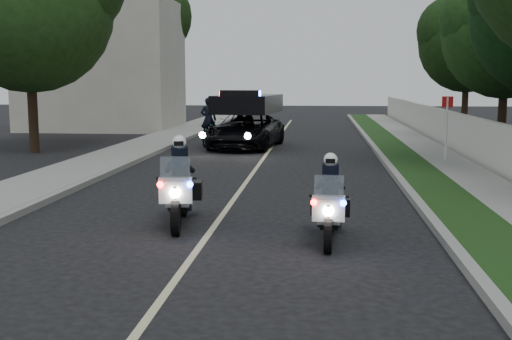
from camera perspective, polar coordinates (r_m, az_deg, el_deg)
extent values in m
plane|color=black|center=(9.28, -6.77, -9.15)|extent=(120.00, 120.00, 0.00)
cube|color=gray|center=(18.96, 12.15, -0.20)|extent=(0.20, 60.00, 0.15)
cube|color=#193814|center=(19.05, 14.24, -0.22)|extent=(1.20, 60.00, 0.16)
cube|color=gray|center=(19.29, 18.06, -0.27)|extent=(1.40, 60.00, 0.16)
cube|color=beige|center=(19.45, 21.03, 1.65)|extent=(0.22, 60.00, 1.50)
cube|color=gray|center=(19.78, -12.16, 0.14)|extent=(0.20, 60.00, 0.15)
cube|color=gray|center=(20.15, -15.14, 0.19)|extent=(2.00, 60.00, 0.16)
cube|color=#A8A396|center=(36.66, -13.51, 9.02)|extent=(8.00, 6.00, 7.00)
cube|color=#BFB78C|center=(18.95, -0.27, -0.24)|extent=(0.12, 50.00, 0.01)
imported|color=black|center=(25.91, -0.89, 1.98)|extent=(2.98, 5.39, 2.50)
imported|color=black|center=(26.77, -4.23, 2.16)|extent=(0.74, 1.81, 0.93)
imported|color=black|center=(26.77, -4.23, 2.16)|extent=(0.66, 0.45, 1.81)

